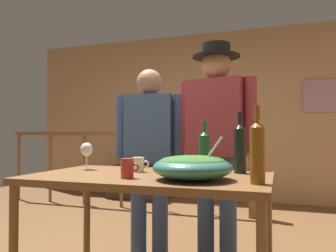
# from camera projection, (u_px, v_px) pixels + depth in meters

# --- Properties ---
(back_wall) EXTENTS (6.07, 0.10, 2.59)m
(back_wall) POSITION_uv_depth(u_px,v_px,m) (209.00, 116.00, 5.18)
(back_wall) COLOR tan
(back_wall) RESTS_ON ground_plane
(framed_picture) EXTENTS (0.50, 0.03, 0.46)m
(framed_picture) POSITION_uv_depth(u_px,v_px,m) (322.00, 96.00, 4.62)
(framed_picture) COLOR #A37E92
(stair_railing) EXTENTS (3.61, 0.10, 1.09)m
(stair_railing) POSITION_uv_depth(u_px,v_px,m) (157.00, 158.00, 4.39)
(stair_railing) COLOR brown
(stair_railing) RESTS_ON ground_plane
(tv_console) EXTENTS (0.90, 0.40, 0.50)m
(tv_console) POSITION_uv_depth(u_px,v_px,m) (137.00, 182.00, 5.17)
(tv_console) COLOR #38281E
(tv_console) RESTS_ON ground_plane
(flat_screen_tv) EXTENTS (0.52, 0.12, 0.39)m
(flat_screen_tv) POSITION_uv_depth(u_px,v_px,m) (136.00, 152.00, 5.15)
(flat_screen_tv) COLOR black
(flat_screen_tv) RESTS_ON tv_console
(serving_table) EXTENTS (1.41, 0.82, 0.76)m
(serving_table) POSITION_uv_depth(u_px,v_px,m) (150.00, 187.00, 1.98)
(serving_table) COLOR brown
(serving_table) RESTS_ON ground_plane
(salad_bowl) EXTENTS (0.42, 0.42, 0.23)m
(salad_bowl) POSITION_uv_depth(u_px,v_px,m) (192.00, 166.00, 1.76)
(salad_bowl) COLOR #337060
(salad_bowl) RESTS_ON serving_table
(wine_glass) EXTENTS (0.08, 0.08, 0.19)m
(wine_glass) POSITION_uv_depth(u_px,v_px,m) (87.00, 150.00, 2.26)
(wine_glass) COLOR silver
(wine_glass) RESTS_ON serving_table
(wine_bottle_dark) EXTENTS (0.08, 0.08, 0.38)m
(wine_bottle_dark) POSITION_uv_depth(u_px,v_px,m) (240.00, 147.00, 2.05)
(wine_bottle_dark) COLOR black
(wine_bottle_dark) RESTS_ON serving_table
(wine_bottle_green) EXTENTS (0.07, 0.07, 0.33)m
(wine_bottle_green) POSITION_uv_depth(u_px,v_px,m) (205.00, 150.00, 2.20)
(wine_bottle_green) COLOR #1E5628
(wine_bottle_green) RESTS_ON serving_table
(wine_bottle_amber) EXTENTS (0.07, 0.07, 0.38)m
(wine_bottle_amber) POSITION_uv_depth(u_px,v_px,m) (257.00, 151.00, 1.61)
(wine_bottle_amber) COLOR brown
(wine_bottle_amber) RESTS_ON serving_table
(mug_white) EXTENTS (0.11, 0.07, 0.09)m
(mug_white) POSITION_uv_depth(u_px,v_px,m) (139.00, 165.00, 2.11)
(mug_white) COLOR white
(mug_white) RESTS_ON serving_table
(mug_red) EXTENTS (0.11, 0.07, 0.11)m
(mug_red) POSITION_uv_depth(u_px,v_px,m) (128.00, 168.00, 1.82)
(mug_red) COLOR #B7332D
(mug_red) RESTS_ON serving_table
(person_standing_left) EXTENTS (0.56, 0.28, 1.54)m
(person_standing_left) POSITION_uv_depth(u_px,v_px,m) (149.00, 147.00, 2.72)
(person_standing_left) COLOR #3D5684
(person_standing_left) RESTS_ON ground_plane
(person_standing_right) EXTENTS (0.62, 0.37, 1.70)m
(person_standing_right) POSITION_uv_depth(u_px,v_px,m) (216.00, 131.00, 2.55)
(person_standing_right) COLOR #3D5684
(person_standing_right) RESTS_ON ground_plane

